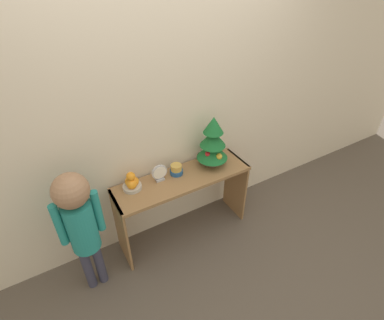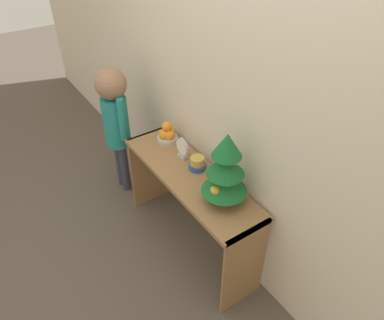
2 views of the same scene
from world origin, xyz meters
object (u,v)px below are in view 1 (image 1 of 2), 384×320
mini_tree (213,142)px  desk_clock (160,173)px  child_figure (79,219)px  fruit_bowl (132,183)px  singing_bowl (176,170)px

mini_tree → desk_clock: 0.54m
mini_tree → child_figure: bearing=-172.6°
fruit_bowl → child_figure: bearing=-155.9°
fruit_bowl → desk_clock: size_ratio=1.04×
fruit_bowl → child_figure: child_figure is taller
singing_bowl → child_figure: (-0.88, -0.20, 0.03)m
mini_tree → singing_bowl: (-0.35, 0.04, -0.20)m
fruit_bowl → singing_bowl: bearing=-1.2°
fruit_bowl → desk_clock: bearing=-5.1°
mini_tree → desk_clock: mini_tree is taller
desk_clock → mini_tree: bearing=-3.2°
fruit_bowl → singing_bowl: 0.41m
mini_tree → child_figure: (-1.23, -0.16, -0.17)m
mini_tree → singing_bowl: 0.40m
mini_tree → fruit_bowl: (-0.76, 0.05, -0.18)m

